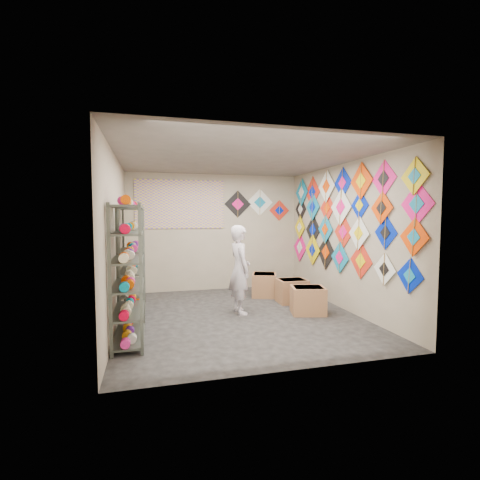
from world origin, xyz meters
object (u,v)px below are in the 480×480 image
object	(u,v)px
carton_a	(308,300)
carton_c	(264,285)
carton_b	(292,291)
shelf_rack_back	(133,262)
shelf_rack_front	(128,274)
shopkeeper	(240,269)

from	to	relation	value
carton_a	carton_c	distance (m)	1.51
carton_b	carton_c	xyz separation A→B (m)	(-0.36, 0.67, 0.01)
shelf_rack_back	carton_b	distance (m)	3.13
shelf_rack_front	carton_b	xyz separation A→B (m)	(3.04, 1.46, -0.72)
carton_b	shopkeeper	bearing A→B (deg)	-156.56
shelf_rack_back	carton_c	size ratio (longest dim) A/B	3.37
carton_c	shelf_rack_front	bearing A→B (deg)	-121.87
shopkeeper	carton_b	xyz separation A→B (m)	(1.21, 0.47, -0.55)
shelf_rack_front	shelf_rack_back	world-z (taller)	same
carton_b	shelf_rack_back	bearing A→B (deg)	-174.63
shopkeeper	carton_b	bearing A→B (deg)	-74.30
shelf_rack_front	shelf_rack_back	distance (m)	1.30
shopkeeper	carton_a	size ratio (longest dim) A/B	2.73
shelf_rack_front	carton_c	size ratio (longest dim) A/B	3.37
carton_a	carton_b	bearing A→B (deg)	101.08
shopkeeper	carton_c	bearing A→B (deg)	-42.11
shelf_rack_front	carton_b	distance (m)	3.45
shelf_rack_back	shopkeeper	size ratio (longest dim) A/B	1.21
shelf_rack_front	shopkeeper	distance (m)	2.09
shelf_rack_back	carton_c	bearing A→B (deg)	17.16
shelf_rack_front	carton_b	world-z (taller)	shelf_rack_front
shelf_rack_front	carton_b	size ratio (longest dim) A/B	3.32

